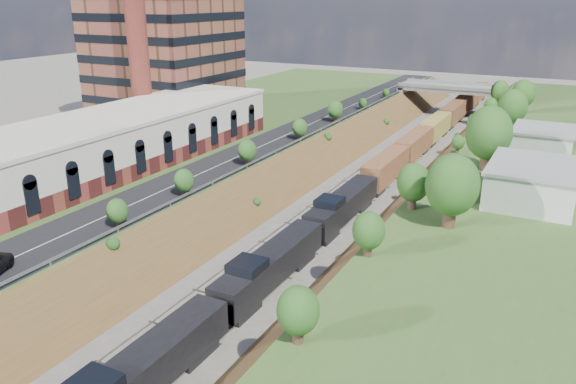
# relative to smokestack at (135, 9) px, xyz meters

# --- Properties ---
(platform_left) EXTENTS (44.00, 180.00, 5.00)m
(platform_left) POSITION_rel_smokestack_xyz_m (3.00, 4.00, -22.50)
(platform_left) COLOR #366027
(platform_left) RESTS_ON ground
(embankment_left) EXTENTS (10.00, 180.00, 10.00)m
(embankment_left) POSITION_rel_smokestack_xyz_m (25.00, 4.00, -25.00)
(embankment_left) COLOR brown
(embankment_left) RESTS_ON ground
(embankment_right) EXTENTS (10.00, 180.00, 10.00)m
(embankment_right) POSITION_rel_smokestack_xyz_m (47.00, 4.00, -25.00)
(embankment_right) COLOR brown
(embankment_right) RESTS_ON ground
(rail_left_track) EXTENTS (1.58, 180.00, 0.18)m
(rail_left_track) POSITION_rel_smokestack_xyz_m (33.40, 4.00, -24.91)
(rail_left_track) COLOR gray
(rail_left_track) RESTS_ON ground
(rail_right_track) EXTENTS (1.58, 180.00, 0.18)m
(rail_right_track) POSITION_rel_smokestack_xyz_m (38.60, 4.00, -24.91)
(rail_right_track) COLOR gray
(rail_right_track) RESTS_ON ground
(road) EXTENTS (8.00, 180.00, 0.10)m
(road) POSITION_rel_smokestack_xyz_m (20.50, 4.00, -19.95)
(road) COLOR black
(road) RESTS_ON platform_left
(guardrail) EXTENTS (0.10, 171.00, 0.70)m
(guardrail) POSITION_rel_smokestack_xyz_m (24.60, 3.80, -19.45)
(guardrail) COLOR #99999E
(guardrail) RESTS_ON platform_left
(commercial_building) EXTENTS (14.30, 62.30, 7.00)m
(commercial_building) POSITION_rel_smokestack_xyz_m (8.00, -18.00, -16.49)
(commercial_building) COLOR maroon
(commercial_building) RESTS_ON platform_left
(smokestack) EXTENTS (3.20, 3.20, 40.00)m
(smokestack) POSITION_rel_smokestack_xyz_m (0.00, 0.00, 0.00)
(smokestack) COLOR maroon
(smokestack) RESTS_ON platform_left
(overpass) EXTENTS (24.50, 8.30, 7.40)m
(overpass) POSITION_rel_smokestack_xyz_m (36.00, 66.00, -20.08)
(overpass) COLOR gray
(overpass) RESTS_ON ground
(white_building_near) EXTENTS (9.00, 12.00, 4.00)m
(white_building_near) POSITION_rel_smokestack_xyz_m (59.50, -4.00, -18.00)
(white_building_near) COLOR silver
(white_building_near) RESTS_ON platform_right
(white_building_far) EXTENTS (8.00, 10.00, 3.60)m
(white_building_far) POSITION_rel_smokestack_xyz_m (59.00, 18.00, -18.20)
(white_building_far) COLOR silver
(white_building_far) RESTS_ON platform_right
(tree_right_large) EXTENTS (5.25, 5.25, 7.61)m
(tree_right_large) POSITION_rel_smokestack_xyz_m (53.00, -16.00, -15.62)
(tree_right_large) COLOR #473323
(tree_right_large) RESTS_ON platform_right
(tree_left_crest) EXTENTS (2.45, 2.45, 3.55)m
(tree_left_crest) POSITION_rel_smokestack_xyz_m (24.20, -36.00, -17.96)
(tree_left_crest) COLOR #473323
(tree_left_crest) RESTS_ON platform_left
(freight_train) EXTENTS (2.92, 149.35, 4.55)m
(freight_train) POSITION_rel_smokestack_xyz_m (38.60, 23.30, -22.47)
(freight_train) COLOR black
(freight_train) RESTS_ON ground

